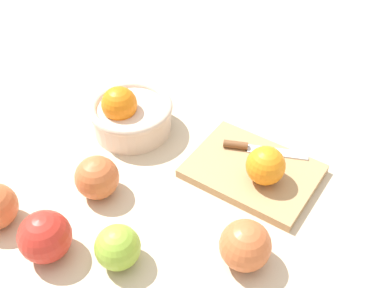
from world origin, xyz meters
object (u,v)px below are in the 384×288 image
orange_on_board (266,166)px  apple_front_left (45,237)px  cutting_board (252,171)px  bowl (130,114)px  apple_front_right (245,245)px  knife (254,148)px  apple_front_left_3 (118,247)px  apple_front_left_2 (97,178)px

orange_on_board → apple_front_left: size_ratio=0.84×
cutting_board → orange_on_board: 0.05m
bowl → cutting_board: bearing=-4.9°
cutting_board → apple_front_right: (0.04, -0.18, 0.03)m
bowl → orange_on_board: (0.28, -0.04, 0.01)m
apple_front_right → cutting_board: bearing=103.6°
bowl → knife: 0.25m
apple_front_left_3 → knife: bearing=68.6°
apple_front_left_3 → apple_front_left_2: bearing=133.4°
knife → apple_front_right: (0.06, -0.22, 0.02)m
bowl → apple_front_left_2: size_ratio=2.16×
apple_front_left → apple_front_left_2: bearing=87.5°
knife → bowl: bearing=-174.7°
orange_on_board → apple_front_left_2: bearing=-153.7°
bowl → knife: (0.24, 0.02, -0.02)m
apple_front_left_2 → apple_front_left_3: (0.10, -0.11, -0.00)m
knife → apple_front_left: 0.39m
apple_front_right → apple_front_left_2: bearing=173.2°
apple_front_left_3 → apple_front_right: size_ratio=0.89×
apple_front_left → apple_front_right: bearing=20.3°
orange_on_board → apple_front_left_3: 0.28m
orange_on_board → knife: bearing=121.2°
orange_on_board → knife: orange_on_board is taller
cutting_board → orange_on_board: orange_on_board is taller
orange_on_board → apple_front_left_3: size_ratio=0.98×
apple_front_left_2 → orange_on_board: bearing=26.3°
cutting_board → knife: size_ratio=1.42×
cutting_board → apple_front_left_3: apple_front_left_3 is taller
cutting_board → apple_front_left_2: (-0.23, -0.14, 0.03)m
apple_front_left_2 → cutting_board: bearing=32.2°
bowl → apple_front_left_3: bowl is taller
bowl → apple_front_left_3: bearing=-64.8°
cutting_board → knife: bearing=106.7°
bowl → apple_front_left: 0.30m
bowl → orange_on_board: 0.29m
bowl → apple_front_left_3: size_ratio=2.35×
knife → apple_front_left_2: 0.29m
knife → apple_front_right: size_ratio=2.00×
bowl → apple_front_left_2: 0.17m
apple_front_left_2 → apple_front_right: size_ratio=0.96×
apple_front_left_2 → bowl: bearing=99.7°
cutting_board → apple_front_left: (-0.23, -0.28, 0.03)m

